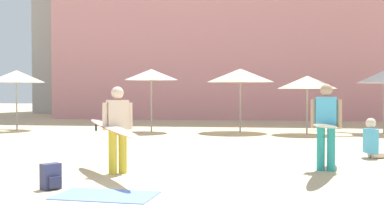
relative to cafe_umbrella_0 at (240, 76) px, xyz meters
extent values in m
cube|color=pink|center=(1.34, 13.64, 5.27)|extent=(25.67, 10.13, 14.98)
cylinder|color=gray|center=(0.00, 0.00, -0.98)|extent=(0.06, 0.06, 2.49)
cone|color=beige|center=(0.00, 0.00, 0.00)|extent=(2.64, 2.64, 0.53)
cylinder|color=gray|center=(-3.48, -0.35, -0.98)|extent=(0.06, 0.06, 2.48)
cone|color=white|center=(-3.48, -0.35, 0.04)|extent=(2.13, 2.13, 0.43)
cylinder|color=gray|center=(-9.23, -0.16, -0.98)|extent=(0.06, 0.06, 2.47)
cone|color=white|center=(-9.23, -0.16, 0.00)|extent=(2.30, 2.30, 0.50)
cylinder|color=gray|center=(2.51, -0.59, -1.13)|extent=(0.06, 0.06, 2.18)
cone|color=beige|center=(2.51, -0.59, -0.28)|extent=(2.22, 2.22, 0.48)
cylinder|color=gray|center=(5.40, -0.01, -1.03)|extent=(0.06, 0.06, 2.38)
cone|color=white|center=(5.40, -0.01, -0.07)|extent=(2.05, 2.05, 0.47)
cube|color=#6684E0|center=(-1.45, -12.57, -2.21)|extent=(1.57, 1.04, 0.01)
cube|color=#383B5C|center=(-2.49, -12.19, -2.01)|extent=(0.32, 0.35, 0.42)
cube|color=#2D2F49|center=(-2.39, -12.26, -2.10)|extent=(0.17, 0.20, 0.18)
cylinder|color=gold|center=(-1.78, -10.45, -1.79)|extent=(0.22, 0.22, 0.87)
cylinder|color=gold|center=(-1.95, -10.57, -1.79)|extent=(0.22, 0.22, 0.87)
cube|color=beige|center=(-1.87, -10.51, -1.08)|extent=(0.45, 0.41, 0.55)
sphere|color=beige|center=(-1.87, -10.51, -0.66)|extent=(0.33, 0.33, 0.24)
cylinder|color=beige|center=(-1.66, -10.37, -1.12)|extent=(0.14, 0.14, 0.52)
cylinder|color=beige|center=(-2.07, -10.65, -1.12)|extent=(0.14, 0.14, 0.52)
ellipsoid|color=beige|center=(-1.87, -10.81, -1.32)|extent=(1.97, 2.77, 0.22)
ellipsoid|color=#B4301E|center=(-1.87, -10.81, -1.32)|extent=(1.99, 2.79, 0.20)
cube|color=black|center=(-2.55, -9.77, -1.37)|extent=(0.07, 0.10, 0.19)
cube|color=#4CB2DB|center=(3.44, -7.44, -1.81)|extent=(0.30, 0.44, 0.58)
sphere|color=beige|center=(3.44, -7.44, -1.39)|extent=(0.29, 0.29, 0.24)
cylinder|color=teal|center=(2.25, -9.59, -1.79)|extent=(0.18, 0.18, 0.87)
cylinder|color=teal|center=(2.05, -9.56, -1.79)|extent=(0.18, 0.18, 0.87)
cube|color=#4CB2DB|center=(2.15, -9.58, -1.05)|extent=(0.43, 0.28, 0.61)
sphere|color=tan|center=(2.15, -9.58, -0.61)|extent=(0.27, 0.27, 0.24)
cylinder|color=tan|center=(2.39, -9.61, -1.09)|extent=(0.11, 0.11, 0.58)
cylinder|color=tan|center=(1.90, -9.54, -1.09)|extent=(0.11, 0.11, 0.58)
ellipsoid|color=#B2B2B7|center=(2.15, -9.88, -1.32)|extent=(1.07, 3.10, 0.34)
ellipsoid|color=olive|center=(2.15, -9.88, -1.32)|extent=(1.09, 3.11, 0.31)
cube|color=black|center=(2.44, -8.68, -1.55)|extent=(0.04, 0.12, 0.19)
camera|label=1|loc=(0.92, -19.95, -0.65)|focal=47.57mm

